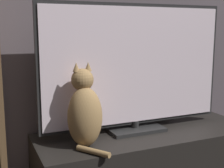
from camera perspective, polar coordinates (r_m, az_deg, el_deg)
The scene contains 2 objects.
tv at distance 1.77m, azimuth 4.32°, elevation 2.84°, with size 1.12×0.19×0.72m.
cat at distance 1.57m, azimuth -5.06°, elevation -5.15°, with size 0.18×0.29×0.42m.
Camera 1 is at (-0.88, -0.55, 1.10)m, focal length 50.00 mm.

